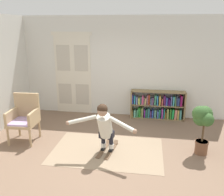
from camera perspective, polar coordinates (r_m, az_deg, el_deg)
ground_plane at (r=5.14m, az=-1.05°, el=-13.76°), size 7.20×7.20×0.00m
back_wall at (r=7.10m, az=2.53°, el=7.31°), size 6.00×0.10×2.90m
double_door at (r=7.40m, az=-9.23°, el=5.76°), size 1.22×0.05×2.45m
rug at (r=5.36m, az=-1.12°, el=-12.30°), size 2.37×1.53×0.01m
bookshelf at (r=7.12m, az=10.75°, el=-1.94°), size 1.55×0.30×0.82m
wicker_chair at (r=5.96m, az=-20.07°, el=-4.18°), size 0.63×0.63×1.10m
potted_plant at (r=5.28m, az=20.62°, el=-4.81°), size 0.44×0.53×1.06m
skis_pair at (r=5.38m, az=-1.02°, el=-11.98°), size 0.38×0.82×0.07m
person_skier at (r=4.93m, az=-1.76°, el=-6.41°), size 1.45×0.69×1.08m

